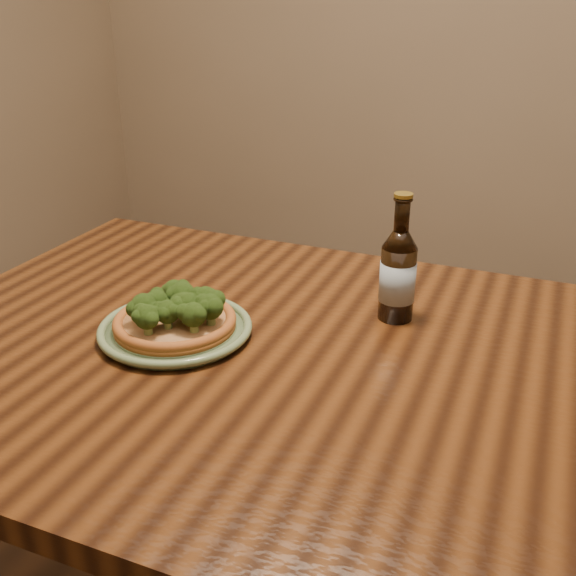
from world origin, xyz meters
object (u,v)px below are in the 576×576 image
at_px(table, 380,423).
at_px(pizza, 176,316).
at_px(beer_bottle, 398,274).
at_px(plate, 175,329).

xyz_separation_m(table, pizza, (-0.34, -0.02, 0.13)).
distance_m(table, pizza, 0.37).
relative_size(table, beer_bottle, 7.23).
height_order(table, beer_bottle, beer_bottle).
height_order(pizza, beer_bottle, beer_bottle).
bearing_deg(beer_bottle, table, -87.47).
bearing_deg(pizza, table, 3.40).
bearing_deg(beer_bottle, plate, -154.45).
bearing_deg(table, beer_bottle, 98.99).
relative_size(table, plate, 6.35).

